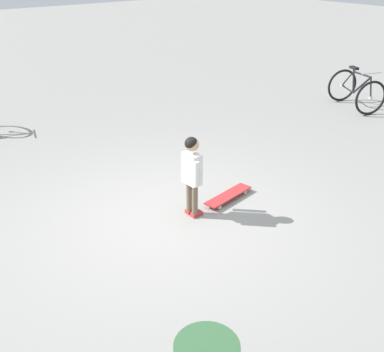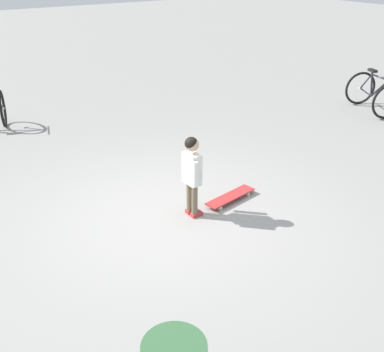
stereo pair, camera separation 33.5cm
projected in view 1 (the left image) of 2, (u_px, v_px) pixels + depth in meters
The scene contains 4 objects.
ground_plane at pixel (166, 221), 5.67m from camera, with size 50.00×50.00×0.00m, color gray.
child_person at pixel (192, 168), 5.51m from camera, with size 0.37×0.22×1.06m.
skateboard at pixel (228, 196), 6.13m from camera, with size 0.32×0.82×0.07m.
bicycle_mid at pixel (356, 90), 9.63m from camera, with size 1.26×1.05×0.85m.
Camera 1 is at (-4.03, 2.71, 3.00)m, focal length 42.60 mm.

